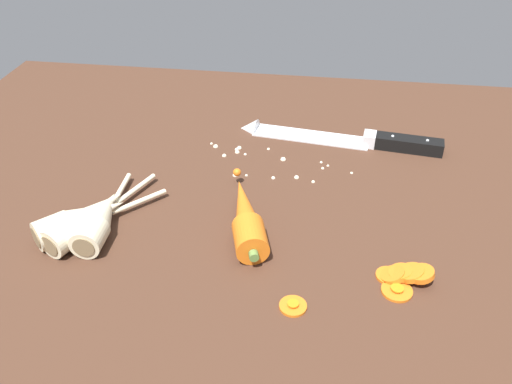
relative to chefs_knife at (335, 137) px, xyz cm
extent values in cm
cube|color=#42281C|center=(-10.95, -17.47, -2.65)|extent=(120.00, 90.00, 4.00)
cube|color=silver|center=(-4.18, 0.53, -0.40)|extent=(20.39, 6.88, 0.50)
cone|color=silver|center=(-15.29, 1.94, -0.40)|extent=(3.47, 4.31, 3.96)
cube|color=silver|center=(5.74, -0.73, 0.45)|extent=(2.35, 3.17, 2.20)
cube|color=black|center=(12.19, -1.55, 0.45)|extent=(11.27, 4.16, 2.20)
sphere|color=silver|center=(9.41, -1.20, 1.55)|extent=(0.50, 0.50, 0.50)
sphere|color=silver|center=(14.97, -1.90, 1.55)|extent=(0.50, 0.50, 0.50)
cylinder|color=orange|center=(-10.11, -30.51, 1.45)|extent=(5.54, 6.40, 4.20)
cone|color=orange|center=(-11.90, -24.21, 1.45)|extent=(7.43, 13.70, 3.99)
sphere|color=orange|center=(-14.35, -15.63, 1.45)|extent=(1.20, 1.20, 1.20)
cylinder|color=#5B7F3D|center=(-9.19, -33.71, 1.45)|extent=(1.43, 1.29, 1.20)
cylinder|color=beige|center=(-30.32, -32.96, 1.35)|extent=(4.11, 4.30, 4.00)
cone|color=beige|center=(-30.48, -27.14, 1.35)|extent=(4.00, 7.55, 3.80)
cylinder|color=beige|center=(-30.64, -21.17, 0.45)|extent=(0.91, 8.08, 0.70)
cylinder|color=#7A6647|center=(-30.27, -35.05, 1.35)|extent=(2.81, 0.37, 2.80)
cylinder|color=beige|center=(-33.67, -33.22, 1.35)|extent=(5.48, 5.86, 4.00)
cone|color=beige|center=(-31.21, -27.17, 1.35)|extent=(6.67, 9.18, 3.80)
cylinder|color=beige|center=(-28.69, -20.97, 0.45)|extent=(4.06, 8.64, 0.70)
cylinder|color=#7A6647|center=(-34.56, -35.40, 1.35)|extent=(2.71, 1.33, 2.80)
cylinder|color=beige|center=(-35.44, -32.52, 1.35)|extent=(5.91, 5.93, 4.00)
cone|color=beige|center=(-31.28, -28.09, 1.35)|extent=(8.09, 8.27, 3.80)
cylinder|color=beige|center=(-27.02, -23.55, 0.45)|extent=(6.27, 6.61, 0.70)
cylinder|color=#7A6647|center=(-36.93, -34.11, 1.35)|extent=(2.25, 2.14, 2.80)
cylinder|color=orange|center=(7.14, -32.87, -0.30)|extent=(3.14, 3.14, 0.70)
cylinder|color=orange|center=(7.55, -33.17, -0.06)|extent=(3.08, 3.01, 1.96)
cylinder|color=orange|center=(8.44, -32.86, 0.19)|extent=(3.03, 2.94, 1.53)
cylinder|color=orange|center=(9.62, -32.99, 0.43)|extent=(3.29, 3.21, 1.82)
cylinder|color=orange|center=(10.71, -33.23, 0.68)|extent=(3.24, 3.15, 1.60)
cylinder|color=orange|center=(-3.89, -39.41, -0.30)|extent=(3.17, 3.17, 0.70)
cylinder|color=orange|center=(-3.89, -39.41, -0.03)|extent=(1.33, 1.33, 0.16)
cylinder|color=orange|center=(7.93, -35.29, -0.30)|extent=(3.66, 3.66, 0.70)
cylinder|color=orange|center=(7.93, -35.29, -0.03)|extent=(1.54, 1.54, 0.16)
sphere|color=beige|center=(-1.70, -9.41, -0.40)|extent=(0.50, 0.50, 0.50)
sphere|color=beige|center=(-0.90, -8.51, -0.44)|extent=(0.43, 0.43, 0.43)
sphere|color=beige|center=(-15.06, -13.34, -0.23)|extent=(0.85, 0.85, 0.85)
sphere|color=beige|center=(-16.18, -5.52, -0.31)|extent=(0.68, 0.68, 0.68)
sphere|color=beige|center=(-11.08, -4.60, -0.40)|extent=(0.50, 0.50, 0.50)
sphere|color=beige|center=(-15.94, -6.39, -0.27)|extent=(0.77, 0.77, 0.77)
sphere|color=beige|center=(-2.01, -7.62, -0.42)|extent=(0.47, 0.47, 0.47)
sphere|color=beige|center=(-15.84, -4.98, -0.26)|extent=(0.79, 0.79, 0.79)
sphere|color=beige|center=(-19.88, -5.05, -0.23)|extent=(0.85, 0.85, 0.85)
sphere|color=beige|center=(-5.59, -12.63, -0.27)|extent=(0.76, 0.76, 0.76)
sphere|color=beige|center=(2.83, -10.14, -0.42)|extent=(0.46, 0.46, 0.46)
sphere|color=beige|center=(-14.53, -6.84, -0.41)|extent=(0.49, 0.49, 0.49)
sphere|color=beige|center=(-8.17, -7.61, -0.20)|extent=(0.90, 0.90, 0.90)
sphere|color=beige|center=(-2.99, -13.47, -0.38)|extent=(0.55, 0.55, 0.55)
sphere|color=beige|center=(-13.35, -13.11, -0.43)|extent=(0.45, 0.45, 0.45)
sphere|color=beige|center=(-9.14, -13.28, -0.34)|extent=(0.62, 0.62, 0.62)
sphere|color=beige|center=(-20.80, -4.14, -0.41)|extent=(0.48, 0.48, 0.48)
sphere|color=beige|center=(-17.88, -7.80, -0.29)|extent=(0.73, 0.73, 0.73)
camera|label=1|loc=(-2.07, -81.96, 44.73)|focal=37.63mm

